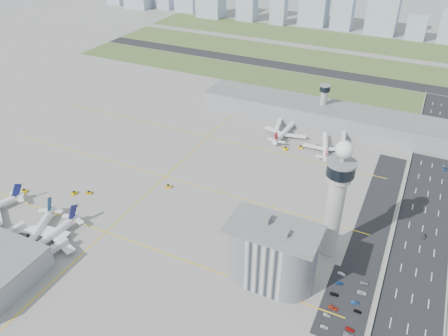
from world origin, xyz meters
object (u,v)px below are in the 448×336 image
at_px(tug_3, 168,186).
at_px(airplane_far_a, 285,129).
at_px(jet_bridge_far_1, 343,135).
at_px(car_lot_3, 334,294).
at_px(car_lot_6, 349,336).
at_px(tug_2, 89,192).
at_px(car_hw_1, 424,236).
at_px(car_lot_7, 350,329).
at_px(car_lot_10, 362,293).
at_px(airplane_near_c, 46,235).
at_px(jet_bridge_near_2, 44,257).
at_px(jet_bridge_near_1, 1,240).
at_px(car_lot_2, 333,308).
at_px(car_lot_8, 358,311).
at_px(admin_building, 272,254).
at_px(tug_1, 74,193).
at_px(car_hw_4, 429,126).
at_px(control_tower, 336,196).
at_px(car_hw_2, 445,169).
at_px(car_lot_1, 327,315).
at_px(airplane_far_b, 326,143).
at_px(tug_0, 24,191).
at_px(car_lot_9, 355,303).
at_px(car_lot_0, 324,327).
at_px(jet_bridge_far_0, 280,122).
at_px(car_lot_4, 339,283).
at_px(car_lot_5, 341,274).
at_px(tug_4, 285,148).
at_px(airplane_near_b, 36,228).
at_px(car_lot_11, 364,283).

bearing_deg(tug_3, airplane_far_a, 122.61).
xyz_separation_m(jet_bridge_far_1, car_lot_3, (30.55, -151.32, -2.28)).
bearing_deg(car_lot_6, tug_2, 82.79).
xyz_separation_m(jet_bridge_far_1, car_hw_1, (64.14, -91.31, -2.21)).
bearing_deg(car_lot_7, airplane_far_a, 28.57).
height_order(jet_bridge_far_1, car_lot_10, jet_bridge_far_1).
height_order(airplane_near_c, airplane_far_a, airplane_near_c).
bearing_deg(jet_bridge_near_2, tug_3, -4.63).
bearing_deg(jet_bridge_near_1, jet_bridge_far_1, -24.97).
xyz_separation_m(tug_3, car_lot_2, (115.70, -47.65, -0.42)).
distance_m(car_lot_8, car_lot_10, 11.47).
relative_size(admin_building, tug_3, 12.03).
xyz_separation_m(admin_building, jet_bridge_far_1, (0.01, 154.00, -12.45)).
height_order(airplane_near_c, tug_1, airplane_near_c).
bearing_deg(tug_1, jet_bridge_far_1, 51.44).
height_order(jet_bridge_near_2, car_hw_4, jet_bridge_near_2).
xyz_separation_m(control_tower, car_hw_2, (50.84, 110.10, -34.42)).
xyz_separation_m(car_hw_2, car_hw_4, (-14.35, 62.66, 0.01)).
distance_m(airplane_near_c, car_lot_1, 144.78).
height_order(airplane_far_b, car_lot_8, airplane_far_b).
relative_size(jet_bridge_near_2, tug_0, 4.10).
xyz_separation_m(airplane_near_c, car_lot_9, (153.15, 30.28, -5.45)).
xyz_separation_m(airplane_far_b, car_lot_0, (38.66, -148.18, -4.76)).
bearing_deg(car_lot_0, jet_bridge_far_0, 23.49).
distance_m(car_lot_4, car_lot_5, 6.27).
distance_m(jet_bridge_near_1, tug_1, 50.81).
relative_size(car_lot_2, car_lot_8, 1.30).
xyz_separation_m(tug_2, car_hw_4, (180.41, 186.87, -0.27)).
height_order(tug_0, car_hw_2, tug_0).
height_order(car_lot_5, car_lot_7, car_lot_5).
height_order(jet_bridge_near_1, tug_4, jet_bridge_near_1).
height_order(admin_building, car_lot_3, admin_building).
bearing_deg(car_lot_4, tug_4, 23.70).
relative_size(tug_3, car_hw_4, 0.94).
xyz_separation_m(airplane_near_b, car_lot_6, (163.49, 10.06, -5.20)).
height_order(jet_bridge_near_1, car_lot_2, jet_bridge_near_1).
relative_size(airplane_far_b, car_lot_7, 9.93).
relative_size(car_lot_10, car_hw_4, 1.15).
distance_m(jet_bridge_far_1, car_lot_6, 175.52).
distance_m(tug_2, tug_4, 137.34).
height_order(jet_bridge_near_1, tug_0, jet_bridge_near_1).
xyz_separation_m(airplane_near_c, airplane_far_b, (105.40, 159.86, -0.71)).
relative_size(tug_4, car_lot_5, 1.01).
distance_m(airplane_far_a, jet_bridge_far_0, 17.60).
distance_m(admin_building, airplane_near_c, 116.99).
distance_m(tug_3, car_lot_1, 125.74).
relative_size(tug_3, car_lot_3, 0.88).
relative_size(tug_1, car_lot_1, 1.01).
bearing_deg(car_lot_11, car_lot_9, 163.98).
relative_size(control_tower, car_lot_11, 16.53).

